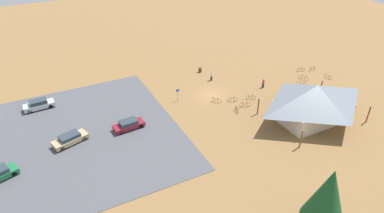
{
  "coord_description": "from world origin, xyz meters",
  "views": [
    {
      "loc": [
        24.72,
        40.86,
        26.93
      ],
      "look_at": [
        5.52,
        3.45,
        1.2
      ],
      "focal_mm": 30.6,
      "sensor_mm": 36.0,
      "label": 1
    }
  ],
  "objects_px": {
    "car_silver_far_end": "(39,104)",
    "bicycle_orange_lone_east": "(328,77)",
    "bicycle_silver_trailside": "(303,78)",
    "bicycle_yellow_yard_right": "(232,100)",
    "bicycle_blue_edge_south": "(301,70)",
    "bicycle_white_back_row": "(302,84)",
    "car_tan_inner_stall": "(70,139)",
    "pine_west": "(328,196)",
    "bike_pavilion": "(315,100)",
    "bicycle_red_mid_cluster": "(245,105)",
    "visitor_by_pavilion": "(211,76)",
    "bicycle_green_by_bin": "(216,100)",
    "lot_sign": "(178,93)",
    "bicycle_purple_yard_left": "(313,69)",
    "bicycle_black_yard_front": "(237,109)",
    "trash_bin": "(200,70)",
    "visitor_near_lot": "(263,83)",
    "car_maroon_second_row": "(129,125)",
    "bicycle_teal_near_sign": "(251,97)"
  },
  "relations": [
    {
      "from": "car_silver_far_end",
      "to": "bicycle_orange_lone_east",
      "type": "bearing_deg",
      "value": 165.08
    },
    {
      "from": "bicycle_silver_trailside",
      "to": "car_silver_far_end",
      "type": "distance_m",
      "value": 45.17
    },
    {
      "from": "bicycle_yellow_yard_right",
      "to": "bicycle_orange_lone_east",
      "type": "relative_size",
      "value": 0.95
    },
    {
      "from": "bicycle_blue_edge_south",
      "to": "bicycle_white_back_row",
      "type": "xyz_separation_m",
      "value": [
        4.0,
        4.56,
        -0.0
      ]
    },
    {
      "from": "bicycle_silver_trailside",
      "to": "car_tan_inner_stall",
      "type": "height_order",
      "value": "car_tan_inner_stall"
    },
    {
      "from": "pine_west",
      "to": "bicycle_blue_edge_south",
      "type": "distance_m",
      "value": 38.07
    },
    {
      "from": "bike_pavilion",
      "to": "bicycle_red_mid_cluster",
      "type": "relative_size",
      "value": 7.97
    },
    {
      "from": "bicycle_white_back_row",
      "to": "visitor_by_pavilion",
      "type": "distance_m",
      "value": 15.97
    },
    {
      "from": "pine_west",
      "to": "bicycle_green_by_bin",
      "type": "bearing_deg",
      "value": -99.41
    },
    {
      "from": "bicycle_blue_edge_south",
      "to": "car_silver_far_end",
      "type": "bearing_deg",
      "value": -10.14
    },
    {
      "from": "lot_sign",
      "to": "bicycle_purple_yard_left",
      "type": "distance_m",
      "value": 28.03
    },
    {
      "from": "bike_pavilion",
      "to": "bicycle_silver_trailside",
      "type": "relative_size",
      "value": 7.72
    },
    {
      "from": "bicycle_purple_yard_left",
      "to": "bicycle_orange_lone_east",
      "type": "height_order",
      "value": "bicycle_orange_lone_east"
    },
    {
      "from": "bicycle_yellow_yard_right",
      "to": "bicycle_white_back_row",
      "type": "xyz_separation_m",
      "value": [
        -13.93,
        0.92,
        -0.03
      ]
    },
    {
      "from": "bicycle_black_yard_front",
      "to": "bicycle_yellow_yard_right",
      "type": "xyz_separation_m",
      "value": [
        -1.07,
        -2.83,
        0.02
      ]
    },
    {
      "from": "trash_bin",
      "to": "bicycle_red_mid_cluster",
      "type": "distance_m",
      "value": 14.4
    },
    {
      "from": "visitor_near_lot",
      "to": "bicycle_blue_edge_south",
      "type": "bearing_deg",
      "value": -169.35
    },
    {
      "from": "lot_sign",
      "to": "car_tan_inner_stall",
      "type": "xyz_separation_m",
      "value": [
        17.42,
        3.63,
        -0.69
      ]
    },
    {
      "from": "car_maroon_second_row",
      "to": "bicycle_teal_near_sign",
      "type": "bearing_deg",
      "value": 176.96
    },
    {
      "from": "bicycle_green_by_bin",
      "to": "bicycle_black_yard_front",
      "type": "bearing_deg",
      "value": 110.08
    },
    {
      "from": "lot_sign",
      "to": "bicycle_white_back_row",
      "type": "xyz_separation_m",
      "value": [
        -21.66,
        5.2,
        -1.06
      ]
    },
    {
      "from": "bicycle_yellow_yard_right",
      "to": "visitor_by_pavilion",
      "type": "relative_size",
      "value": 0.9
    },
    {
      "from": "bicycle_blue_edge_south",
      "to": "car_silver_far_end",
      "type": "height_order",
      "value": "car_silver_far_end"
    },
    {
      "from": "bicycle_white_back_row",
      "to": "car_maroon_second_row",
      "type": "bearing_deg",
      "value": -2.28
    },
    {
      "from": "bicycle_silver_trailside",
      "to": "car_maroon_second_row",
      "type": "xyz_separation_m",
      "value": [
        33.07,
        0.43,
        0.32
      ]
    },
    {
      "from": "bicycle_teal_near_sign",
      "to": "bicycle_white_back_row",
      "type": "height_order",
      "value": "bicycle_white_back_row"
    },
    {
      "from": "lot_sign",
      "to": "bicycle_silver_trailside",
      "type": "distance_m",
      "value": 23.87
    },
    {
      "from": "car_silver_far_end",
      "to": "visitor_by_pavilion",
      "type": "xyz_separation_m",
      "value": [
        -28.76,
        3.65,
        0.13
      ]
    },
    {
      "from": "bicycle_purple_yard_left",
      "to": "bicycle_orange_lone_east",
      "type": "xyz_separation_m",
      "value": [
        0.07,
        3.86,
        0.01
      ]
    },
    {
      "from": "bicycle_green_by_bin",
      "to": "bicycle_teal_near_sign",
      "type": "bearing_deg",
      "value": 162.55
    },
    {
      "from": "bicycle_blue_edge_south",
      "to": "bicycle_teal_near_sign",
      "type": "distance_m",
      "value": 15.51
    },
    {
      "from": "bicycle_black_yard_front",
      "to": "visitor_by_pavilion",
      "type": "xyz_separation_m",
      "value": [
        -1.89,
        -11.02,
        0.55
      ]
    },
    {
      "from": "bike_pavilion",
      "to": "bicycle_green_by_bin",
      "type": "bearing_deg",
      "value": -45.33
    },
    {
      "from": "trash_bin",
      "to": "bicycle_yellow_yard_right",
      "type": "xyz_separation_m",
      "value": [
        0.62,
        12.14,
        -0.07
      ]
    },
    {
      "from": "bicycle_red_mid_cluster",
      "to": "car_silver_far_end",
      "type": "xyz_separation_m",
      "value": [
        28.85,
        -14.1,
        0.4
      ]
    },
    {
      "from": "bicycle_yellow_yard_right",
      "to": "bike_pavilion",
      "type": "bearing_deg",
      "value": 129.66
    },
    {
      "from": "car_tan_inner_stall",
      "to": "bicycle_red_mid_cluster",
      "type": "bearing_deg",
      "value": 173.63
    },
    {
      "from": "pine_west",
      "to": "car_tan_inner_stall",
      "type": "height_order",
      "value": "pine_west"
    },
    {
      "from": "bicycle_teal_near_sign",
      "to": "bicycle_blue_edge_south",
      "type": "bearing_deg",
      "value": -163.54
    },
    {
      "from": "bicycle_blue_edge_south",
      "to": "visitor_by_pavilion",
      "type": "bearing_deg",
      "value": -14.9
    },
    {
      "from": "bicycle_purple_yard_left",
      "to": "bicycle_silver_trailside",
      "type": "distance_m",
      "value": 4.88
    },
    {
      "from": "bicycle_blue_edge_south",
      "to": "visitor_by_pavilion",
      "type": "relative_size",
      "value": 0.93
    },
    {
      "from": "bicycle_teal_near_sign",
      "to": "pine_west",
      "type": "bearing_deg",
      "value": 67.91
    },
    {
      "from": "bicycle_green_by_bin",
      "to": "pine_west",
      "type": "bearing_deg",
      "value": 80.59
    },
    {
      "from": "bicycle_black_yard_front",
      "to": "car_tan_inner_stall",
      "type": "xyz_separation_m",
      "value": [
        24.09,
        -3.48,
        0.36
      ]
    },
    {
      "from": "bicycle_green_by_bin",
      "to": "bicycle_teal_near_sign",
      "type": "height_order",
      "value": "bicycle_green_by_bin"
    },
    {
      "from": "visitor_by_pavilion",
      "to": "visitor_near_lot",
      "type": "relative_size",
      "value": 1.05
    },
    {
      "from": "bicycle_yellow_yard_right",
      "to": "car_tan_inner_stall",
      "type": "height_order",
      "value": "car_tan_inner_stall"
    },
    {
      "from": "bicycle_black_yard_front",
      "to": "lot_sign",
      "type": "bearing_deg",
      "value": -46.88
    },
    {
      "from": "bicycle_blue_edge_south",
      "to": "bicycle_orange_lone_east",
      "type": "height_order",
      "value": "bicycle_orange_lone_east"
    }
  ]
}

